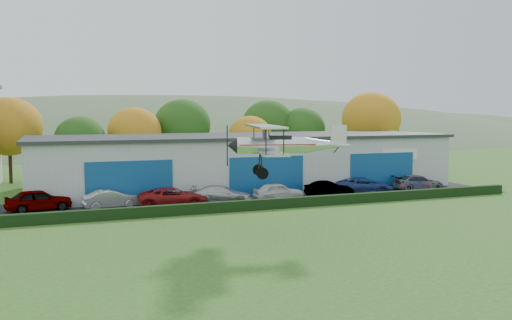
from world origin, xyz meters
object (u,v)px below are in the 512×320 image
object	(u,v)px
car_1	(111,199)
car_5	(329,189)
car_2	(173,197)
car_6	(364,185)
car_7	(419,183)
car_3	(222,195)
car_0	(39,200)
car_4	(278,191)
hangar	(244,161)
biplane	(282,144)

from	to	relation	value
car_1	car_5	world-z (taller)	car_1
car_2	car_6	bearing A→B (deg)	-79.91
car_6	car_7	bearing A→B (deg)	-66.10
car_3	car_5	size ratio (longest dim) A/B	1.16
car_0	car_7	distance (m)	34.06
car_2	car_4	size ratio (longest dim) A/B	1.26
hangar	car_5	world-z (taller)	hangar
car_2	car_4	xyz separation A→B (m)	(9.04, -0.11, -0.02)
hangar	car_6	distance (m)	11.94
car_6	car_0	bearing A→B (deg)	112.09
car_4	car_5	world-z (taller)	car_4
car_5	car_7	distance (m)	10.31
car_1	car_6	size ratio (longest dim) A/B	0.84
car_0	car_3	size ratio (longest dim) A/B	0.97
car_6	car_4	bearing A→B (deg)	119.49
car_1	car_6	world-z (taller)	car_6
car_3	car_7	distance (m)	20.02
car_0	car_4	distance (m)	19.10
car_3	car_4	bearing A→B (deg)	-70.85
car_7	hangar	bearing A→B (deg)	75.30
car_1	car_7	distance (m)	28.76
car_2	car_3	size ratio (longest dim) A/B	1.09
hangar	car_2	xyz separation A→B (m)	(-8.94, -8.22, -1.85)
car_4	car_7	distance (m)	15.06
car_1	biplane	xyz separation A→B (m)	(8.79, -13.08, 4.86)
car_1	car_5	xyz separation A→B (m)	(18.49, -1.20, -0.02)
car_3	car_6	world-z (taller)	car_6
car_6	car_2	bearing A→B (deg)	116.54
biplane	car_6	bearing A→B (deg)	56.57
hangar	car_3	distance (m)	9.70
car_3	car_6	distance (m)	13.97
car_4	biplane	distance (m)	13.89
car_1	car_3	bearing A→B (deg)	-103.06
car_4	car_1	bearing A→B (deg)	87.05
car_1	car_3	xyz separation A→B (m)	(8.75, -0.88, -0.00)
car_7	car_5	bearing A→B (deg)	107.07
car_1	car_2	xyz separation A→B (m)	(4.67, -0.92, 0.03)
car_2	biplane	world-z (taller)	biplane
car_0	car_2	xyz separation A→B (m)	(9.96, -1.78, -0.07)
car_5	car_2	bearing A→B (deg)	107.10
car_2	car_6	size ratio (longest dim) A/B	1.04
hangar	car_5	size ratio (longest dim) A/B	9.46
car_1	car_7	bearing A→B (deg)	-97.82
car_1	car_7	xyz separation A→B (m)	(28.76, -0.26, -0.01)
car_7	biplane	size ratio (longest dim) A/B	0.58
car_3	car_4	world-z (taller)	car_4
car_4	hangar	bearing A→B (deg)	2.08
hangar	car_5	xyz separation A→B (m)	(4.88, -8.50, -1.90)
hangar	car_4	bearing A→B (deg)	-89.27
car_2	car_6	xyz separation A→B (m)	(18.03, 0.71, -0.03)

